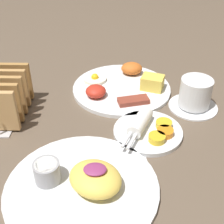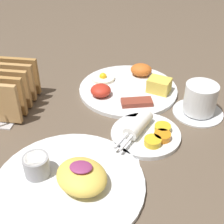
# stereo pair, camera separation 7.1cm
# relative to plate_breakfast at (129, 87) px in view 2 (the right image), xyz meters

# --- Properties ---
(ground_plane) EXTENTS (3.00, 3.00, 0.00)m
(ground_plane) POSITION_rel_plate_breakfast_xyz_m (-0.10, -0.17, -0.01)
(ground_plane) COLOR brown
(plate_breakfast) EXTENTS (0.26, 0.26, 0.05)m
(plate_breakfast) POSITION_rel_plate_breakfast_xyz_m (0.00, 0.00, 0.00)
(plate_breakfast) COLOR white
(plate_breakfast) RESTS_ON ground_plane
(plate_condiments) EXTENTS (0.15, 0.16, 0.04)m
(plate_condiments) POSITION_rel_plate_breakfast_xyz_m (0.05, -0.19, 0.00)
(plate_condiments) COLOR white
(plate_condiments) RESTS_ON ground_plane
(plate_foreground) EXTENTS (0.28, 0.28, 0.06)m
(plate_foreground) POSITION_rel_plate_breakfast_xyz_m (-0.07, -0.35, 0.00)
(plate_foreground) COLOR white
(plate_foreground) RESTS_ON ground_plane
(toast_rack) EXTENTS (0.10, 0.18, 0.10)m
(toast_rack) POSITION_rel_plate_breakfast_xyz_m (-0.28, -0.12, 0.04)
(toast_rack) COLOR #B7B7BC
(toast_rack) RESTS_ON ground_plane
(coffee_cup) EXTENTS (0.12, 0.12, 0.08)m
(coffee_cup) POSITION_rel_plate_breakfast_xyz_m (0.17, -0.08, 0.02)
(coffee_cup) COLOR white
(coffee_cup) RESTS_ON ground_plane
(teaspoon) EXTENTS (0.04, 0.13, 0.01)m
(teaspoon) POSITION_rel_plate_breakfast_xyz_m (0.04, -0.24, -0.01)
(teaspoon) COLOR silver
(teaspoon) RESTS_ON ground_plane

